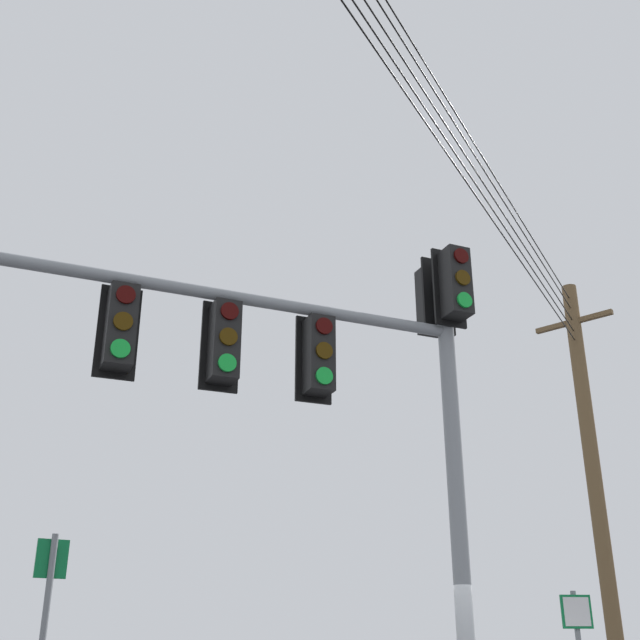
% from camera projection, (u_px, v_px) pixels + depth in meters
% --- Properties ---
extents(signal_mast_assembly, '(1.23, 5.50, 6.58)m').
position_uv_depth(signal_mast_assembly, '(350.00, 376.00, 9.16)').
color(signal_mast_assembly, gray).
rests_on(signal_mast_assembly, ground).
extents(utility_pole_wooden, '(1.72, 1.19, 10.28)m').
position_uv_depth(utility_pole_wooden, '(595.00, 488.00, 18.06)').
color(utility_pole_wooden, brown).
rests_on(utility_pole_wooden, ground).
extents(overhead_wire_span, '(16.20, 15.23, 1.79)m').
position_uv_depth(overhead_wire_span, '(404.00, 60.00, 10.44)').
color(overhead_wire_span, black).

